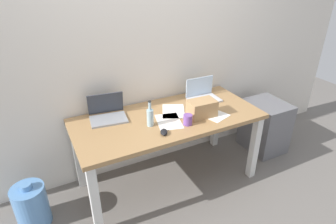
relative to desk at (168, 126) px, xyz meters
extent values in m
plane|color=slate|center=(0.00, 0.00, -0.66)|extent=(8.00, 8.00, 0.00)
cube|color=silver|center=(0.00, 0.45, 0.64)|extent=(5.20, 0.08, 2.60)
cube|color=#A37A4C|center=(0.00, 0.00, 0.08)|extent=(1.75, 0.79, 0.04)
cube|color=silver|center=(-0.82, -0.33, -0.30)|extent=(0.07, 0.07, 0.71)
cube|color=silver|center=(0.82, -0.33, -0.30)|extent=(0.07, 0.07, 0.71)
cube|color=silver|center=(-0.82, 0.33, -0.30)|extent=(0.07, 0.07, 0.71)
cube|color=silver|center=(0.82, 0.33, -0.30)|extent=(0.07, 0.07, 0.71)
cube|color=gray|center=(-0.51, 0.18, 0.11)|extent=(0.35, 0.26, 0.02)
cube|color=#333842|center=(-0.50, 0.30, 0.22)|extent=(0.33, 0.09, 0.21)
cube|color=silver|center=(0.49, 0.14, 0.11)|extent=(0.32, 0.22, 0.02)
cube|color=silver|center=(0.50, 0.25, 0.21)|extent=(0.31, 0.02, 0.20)
cylinder|color=#99B7C1|center=(-0.21, -0.07, 0.17)|extent=(0.06, 0.06, 0.15)
cylinder|color=#99B7C1|center=(-0.21, -0.07, 0.29)|extent=(0.03, 0.03, 0.08)
cylinder|color=black|center=(-0.21, -0.07, 0.33)|extent=(0.03, 0.03, 0.01)
ellipsoid|color=black|center=(-0.17, -0.25, 0.11)|extent=(0.10, 0.12, 0.03)
cube|color=tan|center=(0.29, -0.12, 0.17)|extent=(0.26, 0.18, 0.15)
cylinder|color=#724799|center=(0.09, -0.20, 0.14)|extent=(0.08, 0.08, 0.09)
cube|color=white|center=(-0.03, -0.08, 0.10)|extent=(0.28, 0.34, 0.00)
cube|color=white|center=(0.10, 0.07, 0.10)|extent=(0.32, 0.36, 0.00)
cube|color=white|center=(0.39, -0.14, 0.10)|extent=(0.29, 0.35, 0.00)
cylinder|color=#598CC6|center=(-1.29, 0.03, -0.47)|extent=(0.28, 0.28, 0.39)
cylinder|color=#598CC6|center=(-1.29, 0.03, -0.25)|extent=(0.10, 0.10, 0.05)
cube|color=slate|center=(1.30, 0.01, -0.36)|extent=(0.40, 0.48, 0.61)
camera|label=1|loc=(-1.06, -2.08, 1.37)|focal=30.56mm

